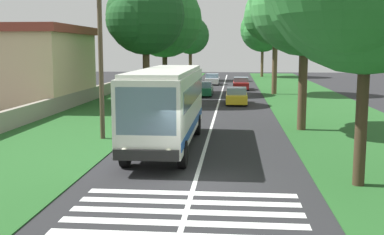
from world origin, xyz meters
TOP-DOWN VIEW (x-y plane):
  - ground at (0.00, 0.00)m, footprint 160.00×160.00m
  - grass_verge_left at (15.00, 8.20)m, footprint 120.00×8.00m
  - grass_verge_right at (15.00, -8.20)m, footprint 120.00×8.00m
  - centre_line at (15.00, 0.00)m, footprint 110.00×0.16m
  - coach_bus at (6.01, 1.80)m, footprint 11.16×2.62m
  - zebra_crossing at (-3.46, 0.00)m, footprint 4.95×6.80m
  - trailing_car_0 at (24.29, -1.54)m, footprint 4.30×1.78m
  - trailing_car_1 at (31.32, 1.72)m, footprint 4.30×1.78m
  - trailing_car_2 at (38.97, -2.09)m, footprint 4.30×1.78m
  - trailing_car_3 at (46.39, 1.55)m, footprint 4.30×1.78m
  - roadside_tree_left_0 at (23.95, 6.18)m, footprint 7.96×6.54m
  - roadside_tree_left_1 at (32.72, 5.95)m, footprint 8.60×7.59m
  - roadside_tree_left_3 at (53.82, 5.23)m, footprint 6.62×5.46m
  - roadside_tree_right_0 at (33.32, -5.20)m, footprint 7.85×6.38m
  - roadside_tree_right_1 at (64.06, -5.72)m, footprint 8.35×7.33m
  - roadside_tree_right_2 at (11.60, -5.05)m, footprint 7.81×6.25m
  - utility_pole at (7.76, 5.45)m, footprint 0.24×1.40m
  - roadside_wall at (20.00, 11.60)m, footprint 70.00×0.40m
  - roadside_building at (21.81, 16.31)m, footprint 11.07×10.39m

SIDE VIEW (x-z plane):
  - ground at x=0.00m, z-range 0.00..0.00m
  - zebra_crossing at x=-3.46m, z-range 0.00..0.01m
  - centre_line at x=15.00m, z-range 0.00..0.01m
  - grass_verge_left at x=15.00m, z-range 0.00..0.04m
  - grass_verge_right at x=15.00m, z-range 0.00..0.04m
  - roadside_wall at x=20.00m, z-range 0.04..1.18m
  - trailing_car_0 at x=24.29m, z-range -0.05..1.38m
  - trailing_car_1 at x=31.32m, z-range -0.05..1.38m
  - trailing_car_2 at x=38.97m, z-range -0.05..1.38m
  - trailing_car_3 at x=46.39m, z-range -0.05..1.38m
  - coach_bus at x=6.01m, z-range 0.28..4.01m
  - roadside_building at x=21.81m, z-range 0.03..6.54m
  - utility_pole at x=7.76m, z-range 0.18..8.20m
  - roadside_tree_left_3 at x=53.82m, z-range 1.78..11.05m
  - roadside_tree_right_2 at x=11.60m, z-range 1.93..12.37m
  - roadside_tree_left_0 at x=23.95m, z-range 1.88..12.52m
  - roadside_tree_left_1 at x=32.72m, z-range 1.72..13.03m
  - roadside_tree_right_1 at x=64.06m, z-range 1.90..13.31m
  - roadside_tree_right_0 at x=33.32m, z-range 2.32..13.58m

